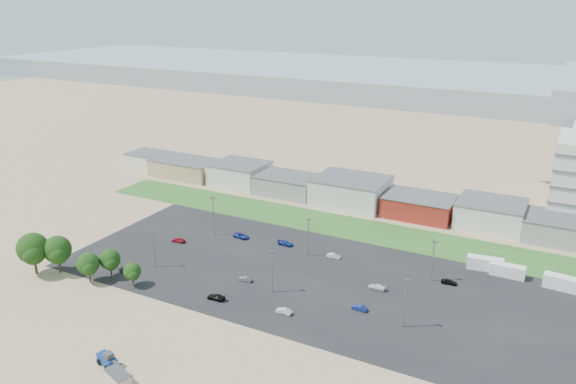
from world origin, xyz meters
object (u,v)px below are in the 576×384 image
Objects in this scene: parked_car_3 at (216,297)px; parked_car_12 at (377,287)px; tree_far_left at (33,251)px; parked_car_5 at (178,240)px; telehandler at (107,358)px; box_trailer_a at (485,264)px; parked_car_9 at (241,236)px; parked_car_4 at (245,279)px; parked_car_1 at (359,308)px; parked_car_13 at (284,311)px; parked_car_11 at (334,256)px; parked_car_10 at (126,269)px; parked_car_8 at (449,282)px; parked_car_6 at (285,243)px; portable_shed at (118,379)px.

parked_car_3 is 1.05× the size of parked_car_12.
tree_far_left is 35.48m from parked_car_5.
telehandler is 53.11m from parked_car_5.
telehandler is 0.84× the size of box_trailer_a.
parked_car_3 is 33.04m from parked_car_9.
parked_car_12 reaches higher than parked_car_4.
parked_car_4 is at bearing 64.46° from parked_car_5.
parked_car_1 is 15.72m from parked_car_13.
parked_car_4 is 0.74× the size of parked_car_9.
box_trailer_a is 2.39× the size of parked_car_11.
parked_car_10 is (-27.41, -9.07, 0.06)m from parked_car_4.
parked_car_10 is 58.71m from parked_car_12.
telehandler is at bearing 20.04° from parked_car_5.
parked_car_8 is 39.38m from parked_car_13.
parked_car_10 is at bearing -5.39° from parked_car_5.
parked_car_10 is (-13.46, -29.52, -0.02)m from parked_car_9.
parked_car_11 reaches higher than parked_car_4.
parked_car_4 is 0.78× the size of parked_car_6.
parked_car_4 is (-27.71, -0.26, -0.01)m from parked_car_1.
box_trailer_a is 2.36× the size of parked_car_8.
parked_car_1 is 0.92× the size of parked_car_5.
parked_car_8 is at bearing 93.48° from parked_car_5.
parked_car_8 is (86.94, 40.03, -5.22)m from tree_far_left.
parked_car_5 reaches higher than parked_car_1.
parked_car_1 is (-19.85, -31.31, -1.00)m from box_trailer_a.
parked_car_10 reaches higher than parked_car_3.
parked_car_10 reaches higher than parked_car_4.
parked_car_1 is 46.29m from parked_car_9.
portable_shed reaches higher than parked_car_9.
parked_car_4 is 0.96× the size of parked_car_11.
tree_far_left reaches higher than parked_car_6.
parked_car_13 is (-13.54, -18.55, 0.00)m from parked_car_12.
parked_car_13 is at bearing 93.63° from parked_car_3.
portable_shed is at bearing -5.16° from parked_car_4.
portable_shed is 1.51× the size of parked_car_4.
portable_shed is 1.27× the size of parked_car_12.
parked_car_5 is 45.58m from parked_car_13.
parked_car_3 is at bearing -67.19° from parked_car_1.
parked_car_1 is at bearing -129.56° from box_trailer_a.
parked_car_11 is 18.00m from parked_car_12.
parked_car_12 reaches higher than parked_car_1.
parked_car_4 is at bearing -174.88° from parked_car_6.
parked_car_9 is at bearing 122.66° from parked_car_5.
tree_far_left is 71.22m from parked_car_11.
tree_far_left is 2.57× the size of parked_car_9.
parked_car_6 is at bearing 77.96° from parked_car_11.
parked_car_3 is 0.92× the size of parked_car_9.
parked_car_8 is (68.85, 9.95, -0.03)m from parked_car_5.
tree_far_left is 45.56m from parked_car_3.
parked_car_11 is at bearing -56.86° from parked_car_10.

